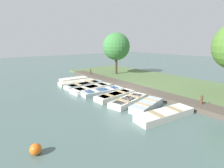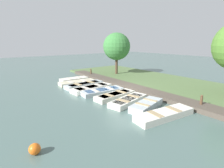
{
  "view_description": "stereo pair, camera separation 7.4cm",
  "coord_description": "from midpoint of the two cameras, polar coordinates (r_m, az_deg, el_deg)",
  "views": [
    {
      "loc": [
        8.95,
        10.15,
        4.01
      ],
      "look_at": [
        0.53,
        -0.6,
        0.65
      ],
      "focal_mm": 28.0,
      "sensor_mm": 36.0,
      "label": 1
    },
    {
      "loc": [
        8.89,
        10.19,
        4.01
      ],
      "look_at": [
        0.53,
        -0.6,
        0.65
      ],
      "focal_mm": 28.0,
      "sensor_mm": 36.0,
      "label": 2
    }
  ],
  "objects": [
    {
      "name": "rowboat_8",
      "position": [
        9.91,
        16.66,
        -9.47
      ],
      "size": [
        3.65,
        1.44,
        0.38
      ],
      "rotation": [
        0.0,
        0.0,
        -0.13
      ],
      "color": "silver",
      "rests_on": "ground_plane"
    },
    {
      "name": "ground_plane",
      "position": [
        14.11,
        3.04,
        -2.7
      ],
      "size": [
        80.0,
        80.0,
        0.0
      ],
      "primitive_type": "plane",
      "color": "#4C6660"
    },
    {
      "name": "mooring_post_near",
      "position": [
        20.54,
        -7.1,
        3.74
      ],
      "size": [
        0.15,
        0.15,
        0.89
      ],
      "color": "brown",
      "rests_on": "ground_plane"
    },
    {
      "name": "mooring_post_far",
      "position": [
        11.88,
        26.97,
        -5.18
      ],
      "size": [
        0.15,
        0.15,
        0.89
      ],
      "color": "brown",
      "rests_on": "ground_plane"
    },
    {
      "name": "rowboat_7",
      "position": [
        10.89,
        11.06,
        -6.81
      ],
      "size": [
        2.78,
        1.56,
        0.44
      ],
      "rotation": [
        0.0,
        0.0,
        0.24
      ],
      "color": "#B2BCC1",
      "rests_on": "ground_plane"
    },
    {
      "name": "shore_bank",
      "position": [
        17.68,
        15.37,
        0.5
      ],
      "size": [
        8.0,
        24.0,
        0.17
      ],
      "color": "#567042",
      "rests_on": "ground_plane"
    },
    {
      "name": "rowboat_2",
      "position": [
        15.88,
        -9.18,
        -0.3
      ],
      "size": [
        3.63,
        1.31,
        0.37
      ],
      "rotation": [
        0.0,
        0.0,
        0.08
      ],
      "color": "#B2BCC1",
      "rests_on": "ground_plane"
    },
    {
      "name": "rowboat_0",
      "position": [
        18.46,
        -12.44,
        1.48
      ],
      "size": [
        2.83,
        1.25,
        0.34
      ],
      "rotation": [
        0.0,
        0.0,
        -0.04
      ],
      "color": "silver",
      "rests_on": "ground_plane"
    },
    {
      "name": "rowboat_5",
      "position": [
        12.66,
        0.89,
        -3.78
      ],
      "size": [
        3.28,
        1.25,
        0.36
      ],
      "rotation": [
        0.0,
        0.0,
        0.08
      ],
      "color": "beige",
      "rests_on": "ground_plane"
    },
    {
      "name": "rowboat_6",
      "position": [
        11.7,
        5.24,
        -5.37
      ],
      "size": [
        3.31,
        1.69,
        0.35
      ],
      "rotation": [
        0.0,
        0.0,
        0.22
      ],
      "color": "silver",
      "rests_on": "ground_plane"
    },
    {
      "name": "rowboat_4",
      "position": [
        13.77,
        -3.34,
        -2.38
      ],
      "size": [
        3.47,
        1.47,
        0.35
      ],
      "rotation": [
        0.0,
        0.0,
        -0.09
      ],
      "color": "#B2BCC1",
      "rests_on": "ground_plane"
    },
    {
      "name": "rowboat_3",
      "position": [
        14.67,
        -6.79,
        -1.38
      ],
      "size": [
        3.63,
        1.46,
        0.37
      ],
      "rotation": [
        0.0,
        0.0,
        0.1
      ],
      "color": "silver",
      "rests_on": "ground_plane"
    },
    {
      "name": "buoy",
      "position": [
        7.29,
        -23.93,
        -18.9
      ],
      "size": [
        0.42,
        0.42,
        0.42
      ],
      "color": "orange",
      "rests_on": "ground_plane"
    },
    {
      "name": "dock_walkway",
      "position": [
        14.96,
        6.94,
        -1.23
      ],
      "size": [
        1.35,
        19.66,
        0.3
      ],
      "color": "#51473D",
      "rests_on": "ground_plane"
    },
    {
      "name": "park_tree_far_left",
      "position": [
        20.89,
        1.3,
        12.11
      ],
      "size": [
        3.17,
        3.17,
        4.98
      ],
      "color": "#4C3828",
      "rests_on": "ground_plane"
    },
    {
      "name": "rowboat_1",
      "position": [
        17.04,
        -11.43,
        0.49
      ],
      "size": [
        3.48,
        1.49,
        0.33
      ],
      "rotation": [
        0.0,
        0.0,
        -0.09
      ],
      "color": "beige",
      "rests_on": "ground_plane"
    }
  ]
}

